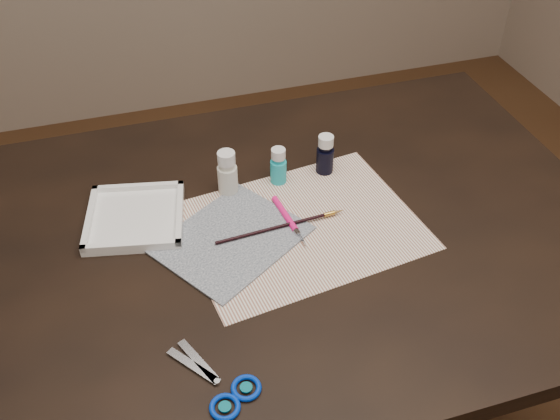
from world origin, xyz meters
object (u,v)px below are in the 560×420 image
object	(u,v)px
paper	(301,226)
scissors	(207,378)
paint_bottle_cyan	(278,166)
palette_tray	(135,217)
paint_bottle_white	(227,173)
canvas	(231,239)
paint_bottle_navy	(325,154)

from	to	relation	value
paper	scissors	xyz separation A→B (m)	(-0.24, -0.28, 0.00)
paper	paint_bottle_cyan	world-z (taller)	paint_bottle_cyan
paint_bottle_cyan	palette_tray	xyz separation A→B (m)	(-0.30, -0.04, -0.03)
paper	paint_bottle_white	world-z (taller)	paint_bottle_white
canvas	palette_tray	bearing A→B (deg)	147.06
paint_bottle_cyan	paint_bottle_white	bearing A→B (deg)	-178.06
paint_bottle_cyan	scissors	xyz separation A→B (m)	(-0.24, -0.43, -0.04)
canvas	scissors	size ratio (longest dim) A/B	1.43
paint_bottle_white	paint_bottle_cyan	bearing A→B (deg)	1.94
canvas	palette_tray	distance (m)	0.20
paper	paint_bottle_white	bearing A→B (deg)	127.18
canvas	scissors	bearing A→B (deg)	-110.47
paint_bottle_white	paint_bottle_navy	xyz separation A→B (m)	(0.21, 0.01, -0.00)
paint_bottle_navy	scissors	distance (m)	0.56
scissors	palette_tray	world-z (taller)	palette_tray
paint_bottle_cyan	palette_tray	world-z (taller)	paint_bottle_cyan
paint_bottle_white	paint_bottle_navy	world-z (taller)	paint_bottle_white
paint_bottle_cyan	paint_bottle_navy	world-z (taller)	paint_bottle_navy
canvas	paint_bottle_cyan	bearing A→B (deg)	46.81
paint_bottle_cyan	palette_tray	size ratio (longest dim) A/B	0.45
paint_bottle_navy	paint_bottle_cyan	bearing A→B (deg)	-177.20
paint_bottle_white	paint_bottle_cyan	xyz separation A→B (m)	(0.11, 0.00, -0.01)
paint_bottle_white	paint_bottle_navy	distance (m)	0.21
paper	paint_bottle_navy	size ratio (longest dim) A/B	4.91
paint_bottle_white	palette_tray	distance (m)	0.20
paint_bottle_white	paint_bottle_cyan	size ratio (longest dim) A/B	1.21
paint_bottle_white	palette_tray	size ratio (longest dim) A/B	0.54
paint_bottle_navy	palette_tray	xyz separation A→B (m)	(-0.40, -0.04, -0.03)
paper	paint_bottle_white	size ratio (longest dim) A/B	4.44
canvas	paint_bottle_cyan	world-z (taller)	paint_bottle_cyan
palette_tray	paper	bearing A→B (deg)	-19.78
paint_bottle_navy	paint_bottle_white	bearing A→B (deg)	-177.64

